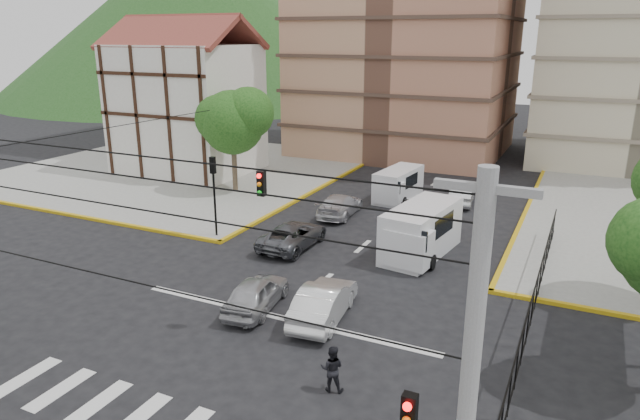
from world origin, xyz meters
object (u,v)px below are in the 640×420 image
Objects in this scene: car_silver_front_left at (256,293)px; van_right_lane at (420,233)px; van_left_lane at (397,186)px; car_white_front_right at (324,302)px; traffic_light_nw at (214,183)px; pedestrian_crosswalk at (332,369)px.

van_right_lane is at bearing -125.25° from car_silver_front_left.
van_left_lane is (-4.21, 9.25, -0.23)m from van_right_lane.
car_white_front_right is (2.85, 0.40, 0.05)m from car_silver_front_left.
van_left_lane is at bearing 59.88° from traffic_light_nw.
van_right_lane is 3.81× the size of pedestrian_crosswalk.
traffic_light_nw is at bearing -160.66° from van_right_lane.
van_left_lane is 22.10m from pedestrian_crosswalk.
pedestrian_crosswalk is at bearing -70.86° from van_left_lane.
car_white_front_right is at bearing -32.46° from traffic_light_nw.
car_white_front_right is (2.70, -17.37, -0.27)m from van_left_lane.
traffic_light_nw is 0.92× the size of van_left_lane.
van_left_lane is at bearing 122.42° from van_right_lane.
traffic_light_nw is 11.22m from van_right_lane.
van_left_lane is 3.09× the size of pedestrian_crosswalk.
pedestrian_crosswalk is at bearing 135.47° from car_silver_front_left.
van_left_lane is 1.07× the size of car_white_front_right.
traffic_light_nw is 13.39m from van_left_lane.
traffic_light_nw is 1.08× the size of car_silver_front_left.
van_left_lane reaches higher than car_white_front_right.
traffic_light_nw is at bearing -113.91° from van_left_lane.
van_right_lane is 1.32× the size of car_white_front_right.
car_silver_front_left is (-4.37, -8.52, -0.55)m from van_right_lane.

